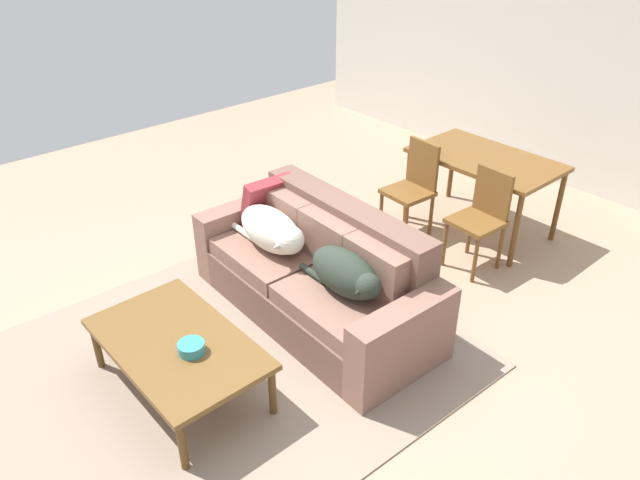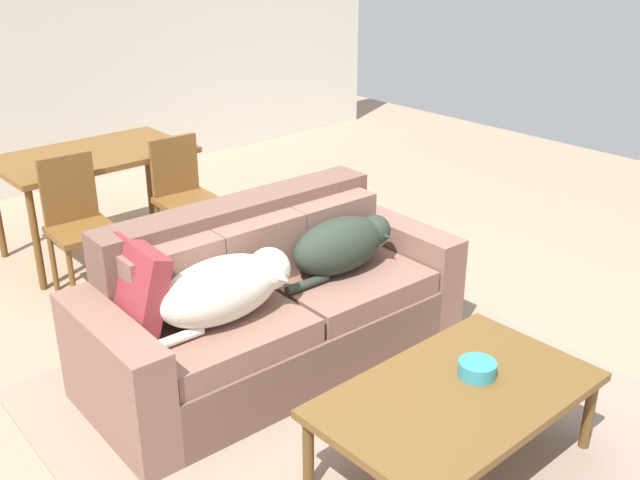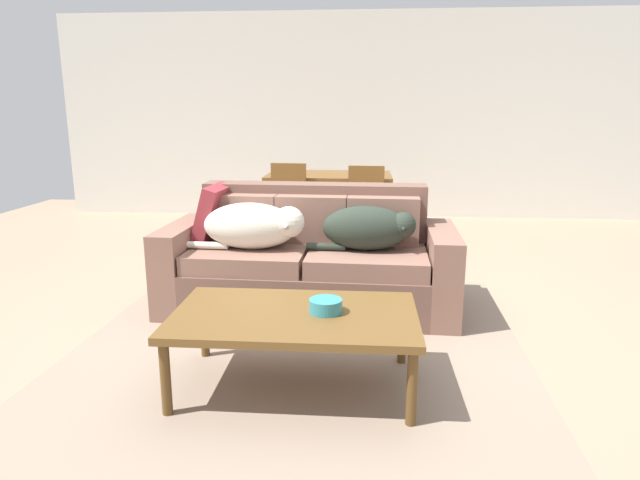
# 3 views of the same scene
# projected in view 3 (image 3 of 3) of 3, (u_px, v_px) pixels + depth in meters

# --- Properties ---
(ground_plane) EXTENTS (10.00, 10.00, 0.00)m
(ground_plane) POSITION_uv_depth(u_px,v_px,m) (340.00, 320.00, 3.85)
(ground_plane) COLOR #A0856A
(back_partition) EXTENTS (8.00, 0.12, 2.70)m
(back_partition) POSITION_uv_depth(u_px,v_px,m) (353.00, 117.00, 7.42)
(back_partition) COLOR silver
(back_partition) RESTS_ON ground
(area_rug) EXTENTS (2.84, 3.27, 0.01)m
(area_rug) POSITION_uv_depth(u_px,v_px,m) (295.00, 357.00, 3.25)
(area_rug) COLOR gray
(area_rug) RESTS_ON ground
(couch) EXTENTS (2.13, 0.96, 0.89)m
(couch) POSITION_uv_depth(u_px,v_px,m) (310.00, 262.00, 4.06)
(couch) COLOR brown
(couch) RESTS_ON ground
(dog_on_left_cushion) EXTENTS (0.84, 0.36, 0.33)m
(dog_on_left_cushion) POSITION_uv_depth(u_px,v_px,m) (255.00, 226.00, 3.88)
(dog_on_left_cushion) COLOR silver
(dog_on_left_cushion) RESTS_ON couch
(dog_on_right_cushion) EXTENTS (0.76, 0.32, 0.31)m
(dog_on_right_cushion) POSITION_uv_depth(u_px,v_px,m) (369.00, 228.00, 3.85)
(dog_on_right_cushion) COLOR #283228
(dog_on_right_cushion) RESTS_ON couch
(throw_pillow_by_left_arm) EXTENTS (0.25, 0.46, 0.45)m
(throw_pillow_by_left_arm) POSITION_uv_depth(u_px,v_px,m) (212.00, 215.00, 4.12)
(throw_pillow_by_left_arm) COLOR maroon
(throw_pillow_by_left_arm) RESTS_ON couch
(coffee_table) EXTENTS (1.25, 0.75, 0.42)m
(coffee_table) POSITION_uv_depth(u_px,v_px,m) (295.00, 320.00, 2.82)
(coffee_table) COLOR brown
(coffee_table) RESTS_ON ground
(bowl_on_coffee_table) EXTENTS (0.17, 0.17, 0.07)m
(bowl_on_coffee_table) POSITION_uv_depth(u_px,v_px,m) (326.00, 306.00, 2.82)
(bowl_on_coffee_table) COLOR teal
(bowl_on_coffee_table) RESTS_ON coffee_table
(dining_table) EXTENTS (1.34, 0.81, 0.76)m
(dining_table) POSITION_uv_depth(u_px,v_px,m) (329.00, 181.00, 6.00)
(dining_table) COLOR brown
(dining_table) RESTS_ON ground
(dining_chair_near_left) EXTENTS (0.42, 0.42, 0.91)m
(dining_chair_near_left) POSITION_uv_depth(u_px,v_px,m) (287.00, 205.00, 5.55)
(dining_chair_near_left) COLOR brown
(dining_chair_near_left) RESTS_ON ground
(dining_chair_near_right) EXTENTS (0.42, 0.42, 0.89)m
(dining_chair_near_right) POSITION_uv_depth(u_px,v_px,m) (365.00, 206.00, 5.46)
(dining_chair_near_right) COLOR brown
(dining_chair_near_right) RESTS_ON ground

